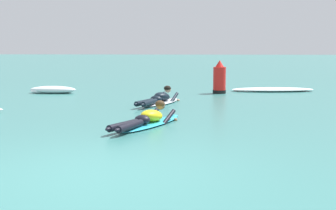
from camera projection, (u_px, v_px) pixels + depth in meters
name	position (u px, v px, depth m)	size (l,w,h in m)	color
ground_plane	(160.00, 94.00, 16.33)	(120.00, 120.00, 0.00)	#387A75
surfer_near	(148.00, 120.00, 9.98)	(1.46, 2.64, 0.54)	#2DB2D1
surfer_far	(160.00, 99.00, 13.63)	(1.26, 2.46, 0.53)	silver
whitewater_front	(273.00, 90.00, 17.28)	(3.09, 1.18, 0.14)	white
whitewater_far_band	(53.00, 90.00, 16.55)	(1.64, 0.55, 0.26)	white
channel_marker_buoy	(219.00, 80.00, 16.50)	(0.47, 0.47, 1.17)	red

